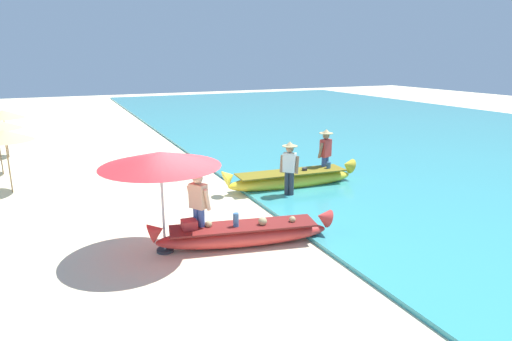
% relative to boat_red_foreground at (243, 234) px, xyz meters
% --- Properties ---
extents(ground_plane, '(80.00, 80.00, 0.00)m').
position_rel_boat_red_foreground_xyz_m(ground_plane, '(-0.62, 0.59, -0.27)').
color(ground_plane, beige).
extents(sea, '(24.00, 56.00, 0.10)m').
position_rel_boat_red_foreground_xyz_m(sea, '(13.45, 8.59, -0.22)').
color(sea, teal).
rests_on(sea, ground).
extents(boat_red_foreground, '(4.08, 1.44, 0.77)m').
position_rel_boat_red_foreground_xyz_m(boat_red_foreground, '(0.00, 0.00, 0.00)').
color(boat_red_foreground, red).
rests_on(boat_red_foreground, ground).
extents(boat_yellow_midground, '(4.48, 1.08, 0.85)m').
position_rel_boat_red_foreground_xyz_m(boat_yellow_midground, '(3.02, 3.32, 0.03)').
color(boat_yellow_midground, yellow).
rests_on(boat_yellow_midground, ground).
extents(person_vendor_hatted, '(0.53, 0.52, 1.67)m').
position_rel_boat_red_foreground_xyz_m(person_vendor_hatted, '(2.52, 2.53, 0.70)').
color(person_vendor_hatted, '#333842').
rests_on(person_vendor_hatted, ground).
extents(person_tourist_customer, '(0.46, 0.56, 1.64)m').
position_rel_boat_red_foreground_xyz_m(person_tourist_customer, '(-0.87, 0.35, 0.66)').
color(person_tourist_customer, '#3D5BA8').
rests_on(person_tourist_customer, ground).
extents(person_vendor_assistant, '(0.58, 0.44, 1.75)m').
position_rel_boat_red_foreground_xyz_m(person_vendor_assistant, '(4.36, 3.51, 0.75)').
color(person_vendor_assistant, '#3D5BA8').
rests_on(person_vendor_assistant, ground).
extents(patio_umbrella_large, '(2.46, 2.46, 2.17)m').
position_rel_boat_red_foreground_xyz_m(patio_umbrella_large, '(-1.63, 0.38, 1.74)').
color(patio_umbrella_large, '#B7B7BC').
rests_on(patio_umbrella_large, ground).
extents(parasol_row_0, '(1.60, 1.60, 1.91)m').
position_rel_boat_red_foreground_xyz_m(parasol_row_0, '(-4.89, 6.49, 1.48)').
color(parasol_row_0, '#8E6B47').
rests_on(parasol_row_0, ground).
extents(parasol_row_2, '(1.60, 1.60, 1.91)m').
position_rel_boat_red_foreground_xyz_m(parasol_row_2, '(-5.38, 12.04, 1.48)').
color(parasol_row_2, '#8E6B47').
rests_on(parasol_row_2, ground).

